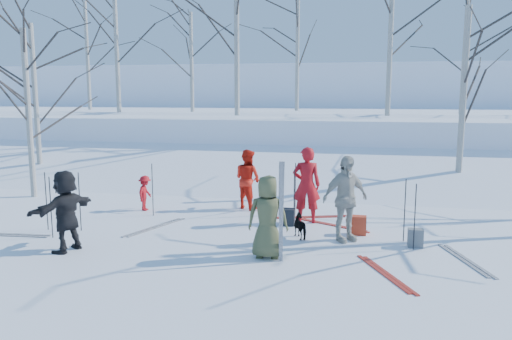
% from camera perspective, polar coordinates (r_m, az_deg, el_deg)
% --- Properties ---
extents(ground, '(120.00, 120.00, 0.00)m').
position_cam_1_polar(ground, '(10.65, -1.62, -8.16)').
color(ground, white).
rests_on(ground, ground).
extents(snow_ramp, '(70.00, 9.49, 4.12)m').
position_cam_1_polar(snow_ramp, '(17.33, 3.63, -1.00)').
color(snow_ramp, white).
rests_on(snow_ramp, ground).
extents(snow_plateau, '(70.00, 18.00, 2.20)m').
position_cam_1_polar(snow_plateau, '(27.10, 6.56, 4.34)').
color(snow_plateau, white).
rests_on(snow_plateau, ground).
extents(far_hill, '(90.00, 30.00, 6.00)m').
position_cam_1_polar(far_hill, '(47.98, 8.79, 7.45)').
color(far_hill, white).
rests_on(far_hill, ground).
extents(skier_olive_center, '(0.80, 0.54, 1.59)m').
position_cam_1_polar(skier_olive_center, '(9.45, 1.34, -5.37)').
color(skier_olive_center, '#484D2E').
rests_on(skier_olive_center, ground).
extents(skier_red_north, '(0.72, 0.52, 1.84)m').
position_cam_1_polar(skier_red_north, '(12.01, 5.80, -1.72)').
color(skier_red_north, '#B01017').
rests_on(skier_red_north, ground).
extents(skier_redor_behind, '(0.99, 0.94, 1.61)m').
position_cam_1_polar(skier_redor_behind, '(13.43, -0.96, -1.05)').
color(skier_redor_behind, red).
rests_on(skier_redor_behind, ground).
extents(skier_red_seated, '(0.35, 0.61, 0.94)m').
position_cam_1_polar(skier_red_seated, '(13.59, -12.57, -2.59)').
color(skier_red_seated, '#B01017').
rests_on(skier_red_seated, ground).
extents(skier_cream_east, '(1.13, 0.98, 1.82)m').
position_cam_1_polar(skier_cream_east, '(10.64, 10.15, -3.24)').
color(skier_cream_east, beige).
rests_on(skier_cream_east, ground).
extents(skier_grey_west, '(0.89, 1.58, 1.62)m').
position_cam_1_polar(skier_grey_west, '(10.52, -20.91, -4.39)').
color(skier_grey_west, black).
rests_on(skier_grey_west, ground).
extents(dog, '(0.56, 0.66, 0.51)m').
position_cam_1_polar(dog, '(10.88, 5.26, -6.42)').
color(dog, black).
rests_on(dog, ground).
extents(upright_ski_left, '(0.08, 0.16, 1.90)m').
position_cam_1_polar(upright_ski_left, '(9.15, 2.88, -4.85)').
color(upright_ski_left, silver).
rests_on(upright_ski_left, ground).
extents(upright_ski_right, '(0.13, 0.23, 1.89)m').
position_cam_1_polar(upright_ski_right, '(9.18, 2.93, -4.81)').
color(upright_ski_right, silver).
rests_on(upright_ski_right, ground).
extents(ski_pair_a, '(1.23, 2.01, 0.02)m').
position_cam_1_polar(ski_pair_a, '(10.27, 22.80, -9.47)').
color(ski_pair_a, silver).
rests_on(ski_pair_a, ground).
extents(ski_pair_b, '(1.64, 2.05, 0.02)m').
position_cam_1_polar(ski_pair_b, '(9.11, 14.56, -11.39)').
color(ski_pair_b, '#A02216').
rests_on(ski_pair_b, ground).
extents(ski_pair_c, '(1.44, 2.03, 0.02)m').
position_cam_1_polar(ski_pair_c, '(11.92, -11.45, -6.42)').
color(ski_pair_c, silver).
rests_on(ski_pair_c, ground).
extents(ski_pair_d, '(0.52, 1.93, 0.02)m').
position_cam_1_polar(ski_pair_d, '(12.35, -26.44, -6.65)').
color(ski_pair_d, silver).
rests_on(ski_pair_d, ground).
extents(ski_pair_e, '(1.28, 2.01, 0.02)m').
position_cam_1_polar(ski_pair_e, '(12.69, 6.07, -5.36)').
color(ski_pair_e, '#A02216').
rests_on(ski_pair_e, ground).
extents(ski_pair_f, '(1.78, 2.07, 0.02)m').
position_cam_1_polar(ski_pair_f, '(12.03, 8.66, -6.21)').
color(ski_pair_f, '#A02216').
rests_on(ski_pair_f, ground).
extents(ski_pole_a, '(0.02, 0.02, 1.34)m').
position_cam_1_polar(ski_pole_a, '(12.93, -11.74, -2.23)').
color(ski_pole_a, black).
rests_on(ski_pole_a, ground).
extents(ski_pole_b, '(0.02, 0.02, 1.34)m').
position_cam_1_polar(ski_pole_b, '(11.98, -19.50, -3.44)').
color(ski_pole_b, black).
rests_on(ski_pole_b, ground).
extents(ski_pole_c, '(0.02, 0.02, 1.34)m').
position_cam_1_polar(ski_pole_c, '(12.31, -22.84, -3.30)').
color(ski_pole_c, black).
rests_on(ski_pole_c, ground).
extents(ski_pole_d, '(0.02, 0.02, 1.34)m').
position_cam_1_polar(ski_pole_d, '(12.68, 2.67, -2.27)').
color(ski_pole_d, black).
rests_on(ski_pole_d, ground).
extents(ski_pole_e, '(0.02, 0.02, 1.34)m').
position_cam_1_polar(ski_pole_e, '(12.82, 4.51, -2.16)').
color(ski_pole_e, black).
rests_on(ski_pole_e, ground).
extents(ski_pole_f, '(0.02, 0.02, 1.34)m').
position_cam_1_polar(ski_pole_f, '(10.93, 16.63, -4.45)').
color(ski_pole_f, black).
rests_on(ski_pole_f, ground).
extents(ski_pole_g, '(0.02, 0.02, 1.34)m').
position_cam_1_polar(ski_pole_g, '(11.62, -22.40, -3.97)').
color(ski_pole_g, black).
rests_on(ski_pole_g, ground).
extents(ski_pole_h, '(0.02, 0.02, 1.34)m').
position_cam_1_polar(ski_pole_h, '(11.78, 4.38, -3.15)').
color(ski_pole_h, black).
rests_on(ski_pole_h, ground).
extents(ski_pole_i, '(0.02, 0.02, 1.34)m').
position_cam_1_polar(ski_pole_i, '(10.43, 17.70, -5.13)').
color(ski_pole_i, black).
rests_on(ski_pole_i, ground).
extents(backpack_red, '(0.32, 0.22, 0.42)m').
position_cam_1_polar(backpack_red, '(11.32, 11.67, -6.20)').
color(backpack_red, '#B7331C').
rests_on(backpack_red, ground).
extents(backpack_grey, '(0.30, 0.20, 0.38)m').
position_cam_1_polar(backpack_grey, '(10.72, 17.76, -7.41)').
color(backpack_grey, slate).
rests_on(backpack_grey, ground).
extents(backpack_dark, '(0.34, 0.24, 0.40)m').
position_cam_1_polar(backpack_dark, '(11.87, 3.61, -5.38)').
color(backpack_dark, black).
rests_on(backpack_dark, ground).
extents(birch_plateau_b, '(4.49, 4.49, 5.56)m').
position_cam_1_polar(birch_plateau_b, '(28.13, -18.72, 12.22)').
color(birch_plateau_b, silver).
rests_on(birch_plateau_b, snow_plateau).
extents(birch_plateau_c, '(3.80, 3.80, 4.58)m').
position_cam_1_polar(birch_plateau_c, '(24.03, -7.38, 12.08)').
color(birch_plateau_c, silver).
rests_on(birch_plateau_c, snow_plateau).
extents(birch_plateau_d, '(5.03, 5.03, 6.33)m').
position_cam_1_polar(birch_plateau_d, '(24.00, -15.68, 13.94)').
color(birch_plateau_d, silver).
rests_on(birch_plateau_d, snow_plateau).
extents(birch_plateau_e, '(5.14, 5.14, 6.49)m').
position_cam_1_polar(birch_plateau_e, '(20.29, -2.23, 15.46)').
color(birch_plateau_e, silver).
rests_on(birch_plateau_e, snow_plateau).
extents(birch_plateau_f, '(5.13, 5.13, 6.48)m').
position_cam_1_polar(birch_plateau_f, '(20.61, 15.14, 15.05)').
color(birch_plateau_f, silver).
rests_on(birch_plateau_f, snow_plateau).
extents(birch_plateau_g, '(4.52, 4.52, 5.60)m').
position_cam_1_polar(birch_plateau_g, '(25.39, 4.75, 13.11)').
color(birch_plateau_g, silver).
rests_on(birch_plateau_g, snow_plateau).
extents(birch_plateau_h, '(4.11, 4.11, 5.02)m').
position_cam_1_polar(birch_plateau_h, '(23.02, 22.73, 12.17)').
color(birch_plateau_h, silver).
rests_on(birch_plateau_h, snow_plateau).
extents(birch_edge_a, '(4.06, 4.06, 4.95)m').
position_cam_1_polar(birch_edge_a, '(16.23, -24.56, 5.80)').
color(birch_edge_a, silver).
rests_on(birch_edge_a, ground).
extents(birch_edge_d, '(4.44, 4.44, 5.49)m').
position_cam_1_polar(birch_edge_d, '(19.47, -23.87, 7.03)').
color(birch_edge_d, silver).
rests_on(birch_edge_d, ground).
extents(birch_edge_e, '(4.57, 4.57, 5.67)m').
position_cam_1_polar(birch_edge_e, '(16.56, 22.58, 7.23)').
color(birch_edge_e, silver).
rests_on(birch_edge_e, ground).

